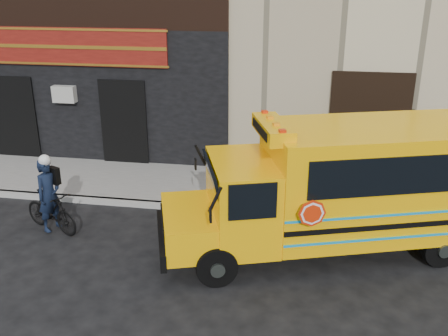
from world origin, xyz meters
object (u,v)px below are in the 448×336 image
sign_pole (407,159)px  bicycle (51,211)px  school_bus (345,184)px  cyclist (49,197)px

sign_pole → bicycle: 8.43m
school_bus → sign_pole: bearing=49.8°
sign_pole → cyclist: 8.38m
sign_pole → cyclist: bearing=-165.4°
school_bus → cyclist: size_ratio=4.20×
bicycle → cyclist: 0.37m
cyclist → school_bus: bearing=-64.1°
sign_pole → bicycle: size_ratio=1.67×
school_bus → bicycle: (-6.55, -0.28, -1.02)m
school_bus → sign_pole: school_bus is taller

